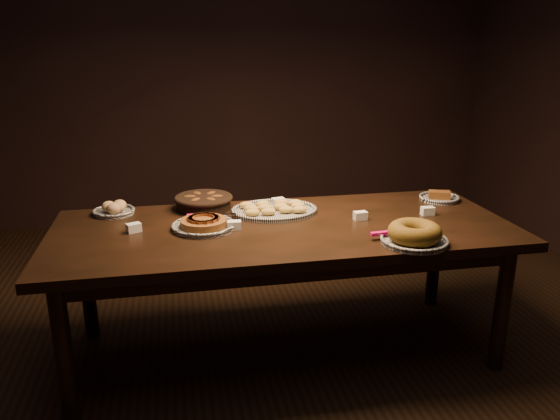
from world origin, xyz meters
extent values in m
plane|color=black|center=(0.00, 0.00, 0.00)|extent=(5.00, 5.00, 0.00)
cube|color=black|center=(0.00, 0.00, 0.72)|extent=(2.40, 1.00, 0.05)
cylinder|color=black|center=(-1.08, -0.38, 0.35)|extent=(0.08, 0.08, 0.70)
cylinder|color=black|center=(1.08, -0.38, 0.35)|extent=(0.08, 0.08, 0.70)
cylinder|color=black|center=(-1.08, 0.38, 0.35)|extent=(0.08, 0.08, 0.70)
cylinder|color=black|center=(1.08, 0.38, 0.35)|extent=(0.08, 0.08, 0.70)
torus|color=white|center=(-0.42, 0.03, 0.77)|extent=(0.33, 0.33, 0.02)
cylinder|color=#522B10|center=(-0.42, 0.03, 0.78)|extent=(0.26, 0.26, 0.04)
cube|color=#4F200D|center=(-0.35, 0.02, 0.81)|extent=(0.03, 0.08, 0.01)
cube|color=#4F200D|center=(-0.36, 0.05, 0.81)|extent=(0.05, 0.08, 0.01)
cube|color=#4F200D|center=(-0.37, 0.08, 0.81)|extent=(0.07, 0.07, 0.01)
cube|color=#4F200D|center=(-0.40, 0.09, 0.81)|extent=(0.08, 0.05, 0.01)
cube|color=#4F200D|center=(-0.42, 0.09, 0.81)|extent=(0.08, 0.03, 0.01)
cube|color=#4F200D|center=(-0.45, 0.09, 0.81)|extent=(0.08, 0.06, 0.01)
cube|color=#4F200D|center=(-0.47, 0.06, 0.81)|extent=(0.06, 0.08, 0.01)
cube|color=#4F200D|center=(-0.48, 0.04, 0.81)|extent=(0.03, 0.08, 0.01)
cube|color=#4F200D|center=(-0.48, 0.01, 0.81)|extent=(0.05, 0.08, 0.01)
cube|color=#4F200D|center=(-0.46, -0.02, 0.81)|extent=(0.07, 0.07, 0.01)
cube|color=#4F200D|center=(-0.44, -0.03, 0.81)|extent=(0.08, 0.05, 0.01)
cube|color=#4F200D|center=(-0.41, -0.03, 0.81)|extent=(0.08, 0.03, 0.01)
cube|color=#4F200D|center=(-0.38, -0.02, 0.81)|extent=(0.08, 0.06, 0.01)
cube|color=#4F200D|center=(-0.36, 0.00, 0.81)|extent=(0.06, 0.08, 0.01)
cube|color=#FB0C76|center=(-0.44, 0.17, 0.78)|extent=(0.12, 0.03, 0.02)
cube|color=silver|center=(-0.31, 0.16, 0.78)|extent=(0.15, 0.04, 0.00)
torus|color=black|center=(-0.01, 0.23, 0.77)|extent=(0.39, 0.39, 0.02)
ellipsoid|color=olive|center=(-0.14, 0.15, 0.78)|extent=(0.09, 0.06, 0.04)
ellipsoid|color=olive|center=(-0.06, 0.15, 0.78)|extent=(0.09, 0.06, 0.04)
ellipsoid|color=olive|center=(0.05, 0.17, 0.78)|extent=(0.09, 0.06, 0.04)
ellipsoid|color=olive|center=(0.12, 0.16, 0.78)|extent=(0.09, 0.06, 0.04)
ellipsoid|color=olive|center=(-0.14, 0.22, 0.78)|extent=(0.09, 0.06, 0.04)
ellipsoid|color=olive|center=(-0.06, 0.23, 0.78)|extent=(0.09, 0.07, 0.04)
ellipsoid|color=olive|center=(0.03, 0.23, 0.78)|extent=(0.09, 0.07, 0.04)
ellipsoid|color=olive|center=(0.13, 0.23, 0.78)|extent=(0.09, 0.07, 0.04)
ellipsoid|color=olive|center=(-0.16, 0.29, 0.78)|extent=(0.09, 0.07, 0.04)
ellipsoid|color=olive|center=(-0.06, 0.30, 0.78)|extent=(0.09, 0.07, 0.04)
ellipsoid|color=olive|center=(0.05, 0.31, 0.78)|extent=(0.09, 0.06, 0.04)
ellipsoid|color=olive|center=(0.12, 0.29, 0.78)|extent=(0.09, 0.06, 0.04)
torus|color=black|center=(0.56, -0.38, 0.77)|extent=(0.32, 0.32, 0.02)
torus|color=brown|center=(0.56, -0.38, 0.81)|extent=(0.32, 0.32, 0.09)
cube|color=#FB0C76|center=(0.43, -0.29, 0.78)|extent=(0.12, 0.03, 0.02)
cube|color=silver|center=(0.56, -0.28, 0.78)|extent=(0.15, 0.04, 0.00)
cylinder|color=black|center=(-0.39, 0.38, 0.79)|extent=(0.40, 0.40, 0.08)
torus|color=black|center=(-0.39, 0.38, 0.81)|extent=(0.34, 0.34, 0.03)
ellipsoid|color=#32150A|center=(-0.32, 0.37, 0.81)|extent=(0.11, 0.07, 0.05)
ellipsoid|color=#32150A|center=(-0.35, 0.44, 0.81)|extent=(0.11, 0.11, 0.05)
ellipsoid|color=#32150A|center=(-0.43, 0.45, 0.81)|extent=(0.09, 0.11, 0.05)
ellipsoid|color=#32150A|center=(-0.47, 0.39, 0.81)|extent=(0.11, 0.07, 0.05)
ellipsoid|color=#32150A|center=(-0.44, 0.32, 0.81)|extent=(0.10, 0.11, 0.05)
ellipsoid|color=#32150A|center=(-0.36, 0.31, 0.81)|extent=(0.10, 0.11, 0.05)
torus|color=white|center=(-0.89, 0.38, 0.77)|extent=(0.23, 0.23, 0.02)
ellipsoid|color=tan|center=(-0.92, 0.39, 0.79)|extent=(0.08, 0.08, 0.06)
ellipsoid|color=tan|center=(-0.86, 0.40, 0.79)|extent=(0.08, 0.08, 0.06)
ellipsoid|color=tan|center=(-0.89, 0.34, 0.79)|extent=(0.08, 0.08, 0.06)
ellipsoid|color=tan|center=(-0.87, 0.36, 0.79)|extent=(0.08, 0.08, 0.06)
torus|color=black|center=(1.02, 0.28, 0.77)|extent=(0.24, 0.24, 0.02)
cube|color=#522B10|center=(1.02, 0.28, 0.78)|extent=(0.14, 0.11, 0.04)
cube|color=white|center=(-0.26, -0.01, 0.77)|extent=(0.07, 0.05, 0.04)
cube|color=white|center=(0.04, 0.36, 0.77)|extent=(0.08, 0.06, 0.04)
cube|color=white|center=(0.43, 0.01, 0.77)|extent=(0.07, 0.05, 0.04)
cube|color=white|center=(-0.77, 0.05, 0.77)|extent=(0.08, 0.07, 0.04)
cube|color=white|center=(0.82, 0.02, 0.77)|extent=(0.07, 0.05, 0.04)
camera|label=1|loc=(-0.55, -2.65, 1.68)|focal=35.00mm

